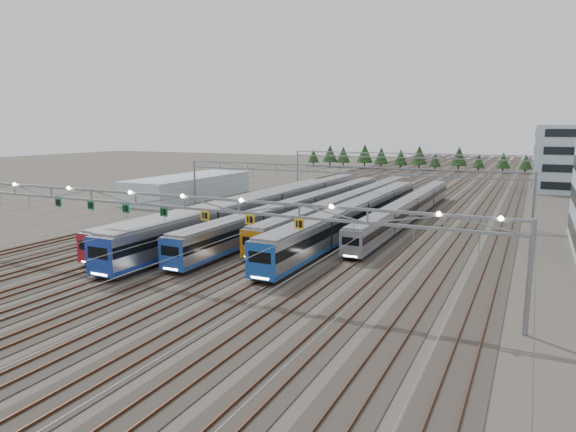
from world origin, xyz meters
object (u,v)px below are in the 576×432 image
at_px(train_c, 306,208).
at_px(gantry_far, 405,159).
at_px(train_d, 351,204).
at_px(train_f, 409,209).
at_px(gantry_mid, 340,175).
at_px(train_a, 242,208).
at_px(train_b, 273,206).
at_px(west_shed, 189,187).
at_px(gantry_near, 183,205).
at_px(train_e, 358,215).

height_order(train_c, gantry_far, gantry_far).
xyz_separation_m(train_d, train_f, (9.00, 0.16, -0.09)).
height_order(train_d, gantry_mid, gantry_mid).
distance_m(train_a, train_b, 4.72).
height_order(gantry_mid, gantry_far, same).
height_order(train_d, train_f, train_d).
height_order(train_a, west_shed, west_shed).
bearing_deg(gantry_near, gantry_mid, 89.93).
bearing_deg(train_f, train_c, -151.31).
distance_m(train_b, west_shed, 31.52).
bearing_deg(west_shed, train_b, -30.90).
relative_size(train_a, gantry_near, 1.05).
distance_m(train_a, train_f, 25.00).
relative_size(gantry_near, gantry_mid, 1.00).
bearing_deg(gantry_far, train_d, -87.18).
xyz_separation_m(train_e, train_f, (4.50, 10.70, -0.32)).
bearing_deg(gantry_far, train_c, -92.43).
bearing_deg(gantry_mid, gantry_far, 90.00).
distance_m(gantry_mid, gantry_far, 45.00).
bearing_deg(train_c, train_f, 28.69).
xyz_separation_m(train_e, gantry_far, (-6.75, 56.26, 4.17)).
height_order(train_c, gantry_mid, gantry_mid).
xyz_separation_m(train_b, train_e, (13.50, -1.21, -0.12)).
height_order(train_d, gantry_near, gantry_near).
bearing_deg(train_b, train_a, -162.80).
bearing_deg(train_d, gantry_mid, 162.14).
bearing_deg(train_e, train_a, -179.41).
height_order(train_a, train_c, train_c).
distance_m(train_c, train_f, 15.39).
distance_m(train_e, west_shed, 44.12).
height_order(train_b, train_d, train_b).
bearing_deg(gantry_mid, west_shed, 169.71).
relative_size(train_e, train_f, 1.02).
height_order(train_a, train_f, train_a).
bearing_deg(west_shed, train_f, -8.46).
height_order(train_a, gantry_mid, gantry_mid).
distance_m(gantry_near, gantry_far, 85.12).
bearing_deg(train_a, train_c, 21.24).
bearing_deg(west_shed, gantry_far, 48.99).
bearing_deg(gantry_near, train_b, 102.57).
bearing_deg(train_f, train_b, -152.19).
bearing_deg(train_e, train_b, 174.89).
distance_m(train_f, gantry_mid, 12.12).
height_order(train_e, train_f, train_e).
distance_m(train_a, gantry_near, 31.20).
relative_size(train_d, west_shed, 2.10).
height_order(train_b, gantry_near, gantry_near).
bearing_deg(gantry_far, west_shed, -131.01).
distance_m(train_a, gantry_far, 57.72).
bearing_deg(train_a, train_f, 25.82).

